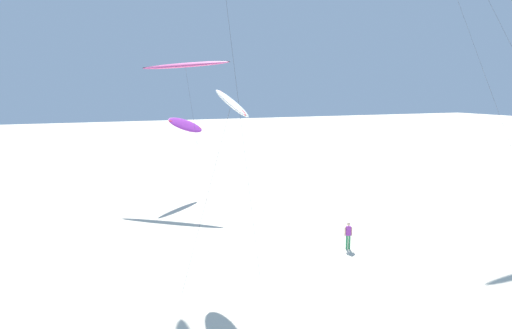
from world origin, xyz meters
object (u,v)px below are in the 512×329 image
flying_kite_1 (185,65)px  flying_kite_8 (231,103)px  person_foreground_walker (348,235)px  flying_kite_0 (186,125)px

flying_kite_1 → flying_kite_8: flying_kite_1 is taller
person_foreground_walker → flying_kite_1: bearing=105.1°
flying_kite_1 → flying_kite_8: size_ratio=1.23×
flying_kite_1 → person_foreground_walker: size_ratio=7.33×
flying_kite_1 → flying_kite_0: bearing=-130.3°
flying_kite_0 → flying_kite_1: flying_kite_1 is taller
flying_kite_8 → flying_kite_0: bearing=82.0°
flying_kite_0 → flying_kite_8: size_ratio=0.76×
flying_kite_0 → flying_kite_1: size_ratio=0.62×
flying_kite_0 → person_foreground_walker: bearing=-74.5°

